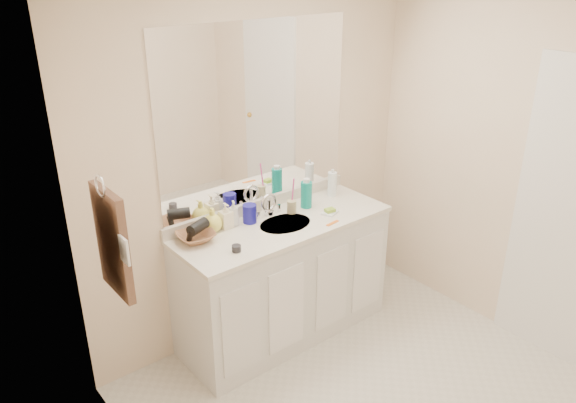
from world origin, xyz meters
The scene contains 26 objects.
wall_back centered at (0.00, 1.30, 1.20)m, with size 2.60×0.02×2.40m, color #F7DFC1.
wall_left centered at (-1.30, 0.00, 1.20)m, with size 0.02×2.60×2.40m, color #F7DFC1.
wall_right centered at (1.30, 0.00, 1.20)m, with size 0.02×2.60×2.40m, color #F7DFC1.
vanity_cabinet centered at (0.00, 1.02, 0.42)m, with size 1.50×0.55×0.85m, color silver.
countertop centered at (0.00, 1.02, 0.86)m, with size 1.52×0.57×0.03m, color white.
backsplash centered at (0.00, 1.29, 0.92)m, with size 1.52×0.03×0.08m, color silver.
sink_basin centered at (0.00, 1.00, 0.87)m, with size 0.37×0.37×0.02m, color beige.
faucet centered at (0.00, 1.18, 0.94)m, with size 0.02×0.02×0.11m, color silver.
mirror centered at (0.00, 1.29, 1.56)m, with size 1.48×0.01×1.20m, color white.
blue_mug centered at (-0.17, 1.17, 0.94)m, with size 0.09×0.09×0.13m, color #17148F.
tan_cup centered at (0.14, 1.11, 0.92)m, with size 0.07×0.07×0.09m, color #BBB384.
toothbrush centered at (0.15, 1.11, 1.03)m, with size 0.01×0.01×0.21m, color #EC3EA2.
mouthwash_bottle centered at (0.28, 1.12, 0.97)m, with size 0.08×0.08×0.19m, color #0B8B81.
clear_pump_bottle centered at (0.57, 1.16, 0.97)m, with size 0.07×0.07×0.18m, color white.
soap_dish centered at (0.34, 0.93, 0.89)m, with size 0.11×0.09×0.01m, color white.
green_soap centered at (0.34, 0.93, 0.90)m, with size 0.07×0.05×0.02m, color #8DBA2D.
orange_comb centered at (0.25, 0.81, 0.88)m, with size 0.11×0.02×0.00m, color orange.
dark_jar centered at (-0.47, 0.89, 0.90)m, with size 0.06×0.06×0.04m, color #252429.
soap_bottle_white centered at (-0.28, 1.20, 0.97)m, with size 0.07×0.07×0.17m, color silver.
soap_bottle_cream centered at (-0.34, 1.20, 0.97)m, with size 0.08×0.08×0.17m, color #FCF2CE.
soap_bottle_yellow centered at (-0.43, 1.22, 0.96)m, with size 0.12×0.12×0.16m, color #F9F461.
wicker_basket centered at (-0.59, 1.16, 0.91)m, with size 0.23×0.23×0.06m, color #915B3A.
hair_dryer centered at (-0.57, 1.16, 0.97)m, with size 0.07×0.07×0.15m, color black.
towel_ring centered at (-1.27, 0.77, 1.55)m, with size 0.11×0.11×0.01m, color silver.
hand_towel centered at (-1.25, 0.77, 1.25)m, with size 0.04×0.32×0.55m, color #463025.
switch_plate centered at (-1.27, 0.57, 1.30)m, with size 0.01×0.09×0.13m, color white.
Camera 1 is at (-2.09, -1.62, 2.52)m, focal length 35.00 mm.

